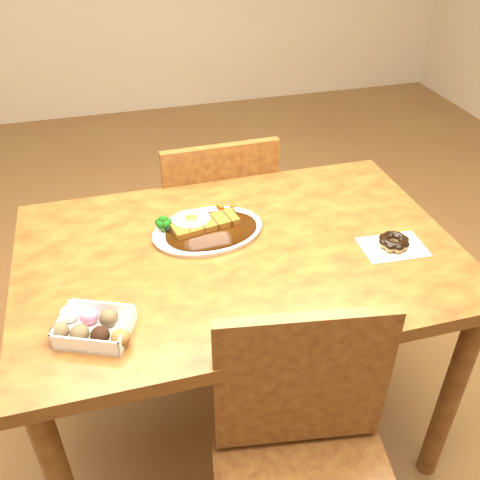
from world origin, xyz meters
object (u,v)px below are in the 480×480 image
object	(u,v)px
table	(239,278)
donut_box	(93,326)
pon_de_ring	(394,242)
chair_far	(214,225)
katsu_curry_plate	(206,228)

from	to	relation	value
table	donut_box	bearing A→B (deg)	-151.31
donut_box	pon_de_ring	distance (m)	0.82
table	chair_far	xyz separation A→B (m)	(0.05, 0.53, -0.17)
donut_box	pon_de_ring	world-z (taller)	donut_box
chair_far	pon_de_ring	world-z (taller)	chair_far
chair_far	donut_box	bearing A→B (deg)	58.02
katsu_curry_plate	donut_box	distance (m)	0.47
chair_far	katsu_curry_plate	world-z (taller)	chair_far
chair_far	katsu_curry_plate	size ratio (longest dim) A/B	2.57
chair_far	pon_de_ring	xyz separation A→B (m)	(0.37, -0.64, 0.29)
table	chair_far	bearing A→B (deg)	85.04
donut_box	pon_de_ring	xyz separation A→B (m)	(0.81, 0.12, -0.01)
katsu_curry_plate	pon_de_ring	world-z (taller)	katsu_curry_plate
chair_far	donut_box	size ratio (longest dim) A/B	4.49
chair_far	table	bearing A→B (deg)	83.76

